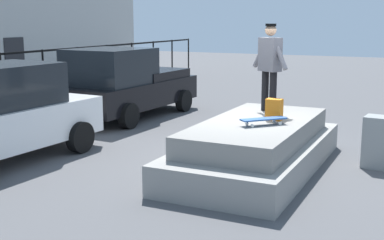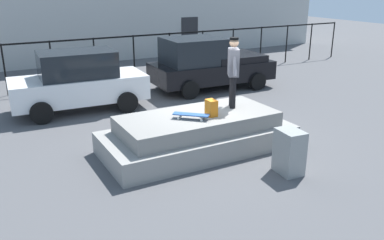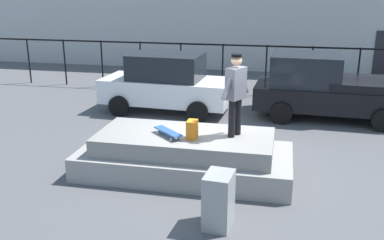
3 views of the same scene
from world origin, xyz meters
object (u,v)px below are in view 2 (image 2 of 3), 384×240
object	(u,v)px
backpack	(211,108)
car_white_sedan_near	(79,81)
skateboarder	(233,68)
skateboard	(191,115)
car_black_pickup_mid	(208,64)
utility_box	(289,152)

from	to	relation	value
backpack	car_white_sedan_near	xyz separation A→B (m)	(-1.85, 4.81, -0.16)
car_white_sedan_near	skateboarder	bearing A→B (deg)	-58.91
skateboard	car_black_pickup_mid	world-z (taller)	car_black_pickup_mid
skateboard	utility_box	xyz separation A→B (m)	(1.35, -1.80, -0.51)
skateboard	car_white_sedan_near	bearing A→B (deg)	105.57
skateboard	backpack	bearing A→B (deg)	-3.10
car_black_pickup_mid	backpack	bearing A→B (deg)	-120.31
backpack	car_black_pickup_mid	bearing A→B (deg)	-29.37
utility_box	backpack	bearing A→B (deg)	120.46
skateboarder	car_black_pickup_mid	distance (m)	5.37
skateboard	car_black_pickup_mid	distance (m)	6.24
backpack	car_black_pickup_mid	distance (m)	5.99
backpack	utility_box	world-z (taller)	backpack
car_white_sedan_near	car_black_pickup_mid	bearing A→B (deg)	4.22
skateboarder	backpack	distance (m)	1.20
car_white_sedan_near	car_black_pickup_mid	world-z (taller)	car_black_pickup_mid
skateboarder	utility_box	distance (m)	2.55
skateboarder	car_black_pickup_mid	xyz separation A→B (m)	(2.19, 4.81, -0.93)
skateboard	car_white_sedan_near	xyz separation A→B (m)	(-1.33, 4.78, -0.06)
skateboard	backpack	world-z (taller)	backpack
backpack	skateboarder	bearing A→B (deg)	-65.51
skateboard	car_white_sedan_near	world-z (taller)	car_white_sedan_near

